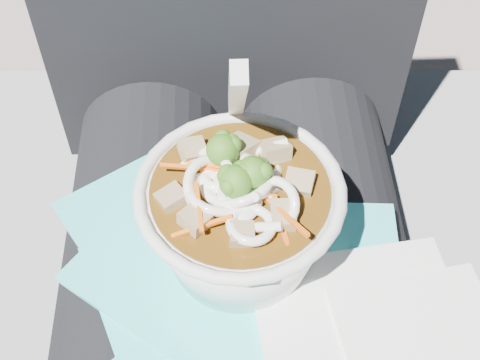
{
  "coord_description": "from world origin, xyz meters",
  "views": [
    {
      "loc": [
        -0.01,
        -0.24,
        1.03
      ],
      "look_at": [
        0.0,
        0.03,
        0.69
      ],
      "focal_mm": 50.0,
      "sensor_mm": 36.0,
      "label": 1
    }
  ],
  "objects_px": {
    "stone_ledge": "(235,329)",
    "udon_bowl": "(240,213)",
    "lap": "(239,338)",
    "person_body": "(235,227)",
    "plastic_bag": "(229,292)"
  },
  "relations": [
    {
      "from": "stone_ledge",
      "to": "person_body",
      "type": "xyz_separation_m",
      "value": [
        0.0,
        -0.06,
        0.32
      ]
    },
    {
      "from": "stone_ledge",
      "to": "plastic_bag",
      "type": "bearing_deg",
      "value": -92.72
    },
    {
      "from": "plastic_bag",
      "to": "udon_bowl",
      "type": "height_order",
      "value": "udon_bowl"
    },
    {
      "from": "person_body",
      "to": "udon_bowl",
      "type": "height_order",
      "value": "person_body"
    },
    {
      "from": "lap",
      "to": "udon_bowl",
      "type": "xyz_separation_m",
      "value": [
        0.0,
        0.03,
        0.14
      ]
    },
    {
      "from": "lap",
      "to": "person_body",
      "type": "xyz_separation_m",
      "value": [
        0.0,
        0.09,
        0.03
      ]
    },
    {
      "from": "lap",
      "to": "plastic_bag",
      "type": "bearing_deg",
      "value": 178.97
    },
    {
      "from": "stone_ledge",
      "to": "plastic_bag",
      "type": "relative_size",
      "value": 2.67
    },
    {
      "from": "stone_ledge",
      "to": "lap",
      "type": "bearing_deg",
      "value": -90.0
    },
    {
      "from": "stone_ledge",
      "to": "udon_bowl",
      "type": "bearing_deg",
      "value": -89.2
    },
    {
      "from": "stone_ledge",
      "to": "plastic_bag",
      "type": "xyz_separation_m",
      "value": [
        -0.01,
        -0.15,
        0.37
      ]
    },
    {
      "from": "stone_ledge",
      "to": "udon_bowl",
      "type": "distance_m",
      "value": 0.45
    },
    {
      "from": "plastic_bag",
      "to": "udon_bowl",
      "type": "relative_size",
      "value": 1.98
    },
    {
      "from": "person_body",
      "to": "plastic_bag",
      "type": "height_order",
      "value": "person_body"
    },
    {
      "from": "stone_ledge",
      "to": "lap",
      "type": "height_order",
      "value": "lap"
    }
  ]
}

